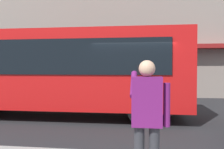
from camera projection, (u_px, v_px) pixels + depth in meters
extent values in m
plane|color=#232326|center=(134.00, 120.00, 7.97)|extent=(60.00, 60.00, 0.00)
cube|color=gray|center=(138.00, 0.00, 14.55)|extent=(28.00, 0.80, 12.00)
cube|color=maroon|center=(199.00, 47.00, 13.59)|extent=(4.40, 1.10, 0.24)
cube|color=red|center=(60.00, 70.00, 8.51)|extent=(9.00, 2.50, 2.60)
cube|color=black|center=(46.00, 57.00, 7.25)|extent=(7.60, 0.06, 1.10)
cylinder|color=black|center=(2.00, 97.00, 10.02)|extent=(1.00, 0.28, 1.00)
cylinder|color=black|center=(144.00, 100.00, 9.25)|extent=(1.00, 0.28, 1.00)
cylinder|color=black|center=(144.00, 110.00, 7.07)|extent=(1.00, 0.28, 1.00)
cube|color=#6B1960|center=(147.00, 101.00, 3.13)|extent=(0.40, 0.24, 0.66)
sphere|color=#D8A884|center=(147.00, 68.00, 3.12)|extent=(0.22, 0.22, 0.22)
cylinder|color=#6B1960|center=(167.00, 105.00, 3.10)|extent=(0.09, 0.09, 0.58)
cylinder|color=#6B1960|center=(134.00, 84.00, 3.31)|extent=(0.09, 0.48, 0.37)
cube|color=black|center=(140.00, 70.00, 3.43)|extent=(0.07, 0.01, 0.14)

